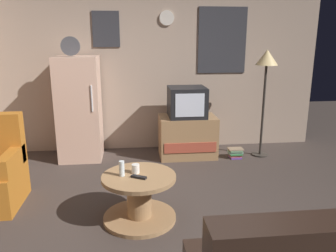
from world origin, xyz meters
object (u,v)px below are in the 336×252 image
(fridge, at_px, (79,108))
(wine_glass, at_px, (122,168))
(mug_ceramic_white, at_px, (136,169))
(crt_tv, at_px, (187,102))
(coffee_table, at_px, (139,198))
(tv_stand, at_px, (188,137))
(remote_control, at_px, (139,177))
(standing_lamp, at_px, (266,66))
(book_stack, at_px, (235,153))

(fridge, relative_size, wine_glass, 11.80)
(wine_glass, height_order, mug_ceramic_white, wine_glass)
(crt_tv, bearing_deg, mug_ceramic_white, -114.71)
(fridge, height_order, wine_glass, fridge)
(coffee_table, bearing_deg, tv_stand, 66.39)
(fridge, bearing_deg, mug_ceramic_white, -66.93)
(fridge, distance_m, remote_control, 2.14)
(fridge, bearing_deg, standing_lamp, -4.28)
(mug_ceramic_white, bearing_deg, crt_tv, 65.29)
(crt_tv, height_order, book_stack, crt_tv)
(remote_control, distance_m, book_stack, 2.28)
(coffee_table, bearing_deg, crt_tv, 66.82)
(crt_tv, height_order, remote_control, crt_tv)
(fridge, distance_m, tv_stand, 1.65)
(coffee_table, height_order, wine_glass, wine_glass)
(coffee_table, bearing_deg, wine_glass, 177.59)
(mug_ceramic_white, bearing_deg, remote_control, -78.24)
(crt_tv, xyz_separation_m, mug_ceramic_white, (-0.79, -1.72, -0.32))
(standing_lamp, height_order, remote_control, standing_lamp)
(tv_stand, relative_size, standing_lamp, 0.53)
(tv_stand, bearing_deg, crt_tv, -176.62)
(standing_lamp, xyz_separation_m, coffee_table, (-1.90, -1.69, -1.12))
(tv_stand, height_order, remote_control, tv_stand)
(fridge, xyz_separation_m, book_stack, (2.29, -0.27, -0.68))
(crt_tv, relative_size, book_stack, 2.49)
(remote_control, xyz_separation_m, book_stack, (1.48, 1.69, -0.40))
(mug_ceramic_white, bearing_deg, tv_stand, 64.86)
(fridge, xyz_separation_m, tv_stand, (1.58, -0.11, -0.45))
(wine_glass, bearing_deg, fridge, 108.96)
(remote_control, height_order, book_stack, remote_control)
(tv_stand, height_order, book_stack, tv_stand)
(crt_tv, distance_m, mug_ceramic_white, 1.92)
(book_stack, bearing_deg, coffee_table, -132.48)
(standing_lamp, xyz_separation_m, mug_ceramic_white, (-1.92, -1.63, -0.84))
(wine_glass, distance_m, remote_control, 0.19)
(standing_lamp, bearing_deg, remote_control, -137.22)
(fridge, bearing_deg, wine_glass, -71.04)
(fridge, height_order, mug_ceramic_white, fridge)
(crt_tv, bearing_deg, fridge, 175.84)
(wine_glass, bearing_deg, crt_tv, 62.52)
(tv_stand, xyz_separation_m, standing_lamp, (1.12, -0.09, 1.05))
(standing_lamp, distance_m, remote_control, 2.73)
(mug_ceramic_white, distance_m, book_stack, 2.21)
(mug_ceramic_white, bearing_deg, book_stack, 45.86)
(crt_tv, bearing_deg, coffee_table, -113.18)
(wine_glass, bearing_deg, coffee_table, -2.41)
(wine_glass, distance_m, book_stack, 2.35)
(crt_tv, xyz_separation_m, remote_control, (-0.76, -1.84, -0.36))
(remote_control, bearing_deg, coffee_table, 118.39)
(standing_lamp, bearing_deg, fridge, 175.72)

